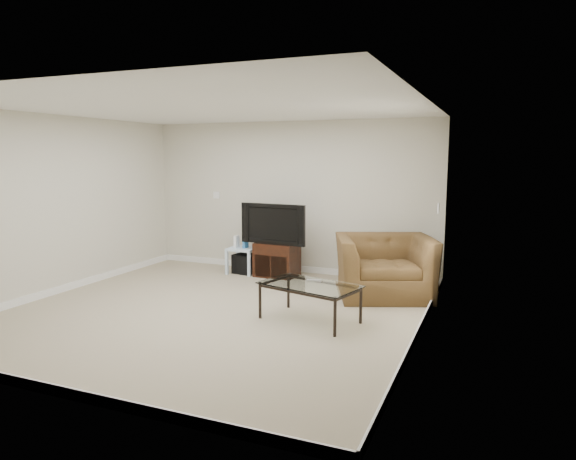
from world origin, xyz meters
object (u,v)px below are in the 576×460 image
at_px(television, 276,223).
at_px(subwoofer, 245,264).
at_px(coffee_table, 310,303).
at_px(side_table, 243,260).
at_px(recliner, 385,256).
at_px(tv_stand, 277,260).

height_order(television, subwoofer, television).
bearing_deg(coffee_table, subwoofer, 133.39).
height_order(side_table, coffee_table, coffee_table).
bearing_deg(side_table, coffee_table, -45.93).
bearing_deg(recliner, subwoofer, 146.18).
relative_size(television, side_table, 2.31).
relative_size(recliner, coffee_table, 1.14).
bearing_deg(recliner, television, 143.76).
distance_m(tv_stand, side_table, 0.62).
xyz_separation_m(side_table, subwoofer, (0.03, 0.02, -0.06)).
bearing_deg(tv_stand, recliner, -12.43).
distance_m(television, recliner, 1.94).
bearing_deg(recliner, side_table, 146.72).
bearing_deg(coffee_table, television, 123.53).
distance_m(tv_stand, subwoofer, 0.60).
bearing_deg(television, tv_stand, 91.46).
bearing_deg(tv_stand, subwoofer, -178.65).
distance_m(side_table, subwoofer, 0.07).
relative_size(television, subwoofer, 3.14).
distance_m(side_table, coffee_table, 2.71).
bearing_deg(tv_stand, coffee_table, -53.69).
xyz_separation_m(tv_stand, coffee_table, (1.27, -1.95, -0.05)).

